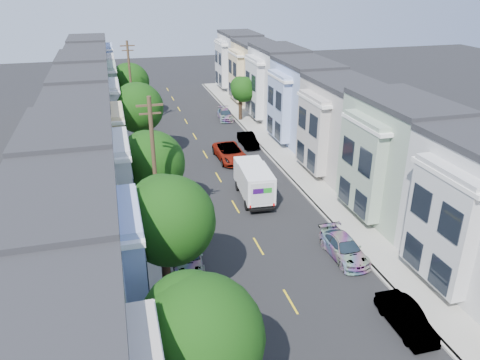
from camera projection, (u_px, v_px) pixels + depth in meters
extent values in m
plane|color=black|center=(258.00, 246.00, 31.33)|extent=(160.00, 160.00, 0.00)
cube|color=black|center=(211.00, 165.00, 44.56)|extent=(12.00, 70.00, 0.02)
cube|color=gray|center=(147.00, 171.00, 43.08)|extent=(0.30, 70.00, 0.15)
cube|color=gray|center=(272.00, 159.00, 46.00)|extent=(0.30, 70.00, 0.15)
cube|color=gray|center=(133.00, 173.00, 42.76)|extent=(2.60, 70.00, 0.15)
cube|color=gray|center=(284.00, 157.00, 46.31)|extent=(2.60, 70.00, 0.15)
cube|color=gold|center=(211.00, 165.00, 44.57)|extent=(0.12, 70.00, 0.01)
cube|color=#B1AAA4|center=(90.00, 178.00, 41.88)|extent=(5.00, 70.00, 8.50)
cube|color=#B1AAA4|center=(319.00, 154.00, 47.26)|extent=(5.00, 70.00, 8.50)
sphere|color=#13390B|center=(198.00, 338.00, 16.72)|extent=(4.70, 4.70, 4.70)
cylinder|color=black|center=(166.00, 278.00, 25.03)|extent=(0.44, 0.44, 3.62)
sphere|color=#13390B|center=(168.00, 221.00, 23.70)|extent=(4.70, 4.70, 4.70)
cylinder|color=black|center=(150.00, 203.00, 34.06)|extent=(0.44, 0.44, 2.86)
sphere|color=#13390B|center=(150.00, 164.00, 32.89)|extent=(4.70, 4.70, 4.70)
cylinder|color=black|center=(137.00, 143.00, 44.83)|extent=(0.44, 0.44, 3.67)
sphere|color=#13390B|center=(137.00, 108.00, 43.50)|extent=(4.70, 4.70, 4.70)
cylinder|color=black|center=(129.00, 107.00, 58.21)|extent=(0.44, 0.44, 2.96)
sphere|color=#13390B|center=(129.00, 82.00, 57.02)|extent=(4.70, 4.70, 4.70)
cylinder|color=black|center=(240.00, 110.00, 57.64)|extent=(0.44, 0.44, 2.80)
sphere|color=#13390B|center=(243.00, 89.00, 56.71)|extent=(3.10, 3.10, 3.10)
cylinder|color=#42301E|center=(155.00, 176.00, 29.56)|extent=(0.26, 0.26, 10.00)
cube|color=#42301E|center=(149.00, 105.00, 27.70)|extent=(1.60, 0.12, 0.12)
cylinder|color=#42301E|center=(131.00, 88.00, 52.49)|extent=(0.26, 0.26, 10.00)
cube|color=#42301E|center=(127.00, 46.00, 50.63)|extent=(1.60, 0.12, 0.12)
cube|color=silver|center=(257.00, 183.00, 36.64)|extent=(2.18, 3.91, 2.14)
cube|color=silver|center=(247.00, 171.00, 39.20)|extent=(2.18, 1.82, 1.97)
cube|color=black|center=(254.00, 192.00, 37.84)|extent=(2.01, 5.62, 0.22)
cube|color=#2D0A51|center=(261.00, 191.00, 34.73)|extent=(0.82, 0.04, 0.40)
cube|color=#198C1E|center=(270.00, 190.00, 34.91)|extent=(0.64, 0.04, 0.40)
cylinder|color=black|center=(249.00, 205.00, 35.97)|extent=(0.25, 0.82, 0.82)
cylinder|color=black|center=(273.00, 202.00, 36.45)|extent=(0.25, 0.82, 0.82)
cylinder|color=black|center=(236.00, 186.00, 39.21)|extent=(0.25, 0.82, 0.82)
cylinder|color=black|center=(259.00, 184.00, 39.68)|extent=(0.25, 0.82, 0.82)
imported|color=black|center=(230.00, 153.00, 45.51)|extent=(2.66, 5.50, 1.51)
imported|color=#B2B2B2|center=(188.00, 256.00, 29.11)|extent=(2.18, 4.48, 1.30)
imported|color=#4C0908|center=(163.00, 176.00, 40.40)|extent=(1.71, 4.39, 1.42)
imported|color=#5B5F65|center=(406.00, 318.00, 23.84)|extent=(1.42, 3.95, 1.31)
imported|color=silver|center=(344.00, 248.00, 29.90)|extent=(1.93, 4.44, 1.32)
imported|color=black|center=(248.00, 140.00, 49.37)|extent=(1.41, 3.98, 1.33)
imported|color=black|center=(225.00, 115.00, 58.42)|extent=(2.12, 4.22, 1.22)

